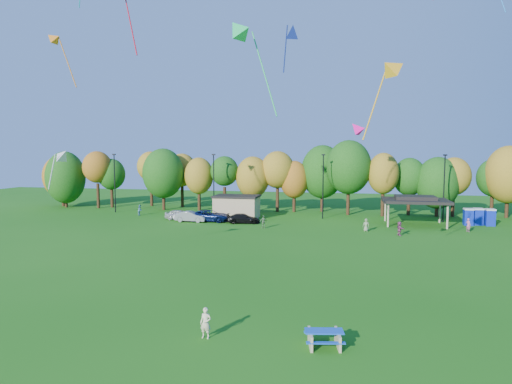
% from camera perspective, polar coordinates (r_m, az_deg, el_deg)
% --- Properties ---
extents(ground, '(160.00, 160.00, 0.00)m').
position_cam_1_polar(ground, '(26.86, -1.71, -15.73)').
color(ground, '#19600F').
rests_on(ground, ground).
extents(tree_line, '(93.57, 10.55, 11.15)m').
position_cam_1_polar(tree_line, '(70.33, 6.20, 2.18)').
color(tree_line, black).
rests_on(tree_line, ground).
extents(lamp_posts, '(64.50, 0.25, 9.09)m').
position_cam_1_polar(lamp_posts, '(64.67, 8.38, 0.99)').
color(lamp_posts, black).
rests_on(lamp_posts, ground).
extents(utility_building, '(6.30, 4.30, 3.25)m').
position_cam_1_polar(utility_building, '(64.86, -2.42, -1.84)').
color(utility_building, tan).
rests_on(utility_building, ground).
extents(pavilion, '(8.20, 6.20, 3.77)m').
position_cam_1_polar(pavilion, '(62.23, 19.28, -0.95)').
color(pavilion, tan).
rests_on(pavilion, ground).
extents(porta_potties, '(3.75, 1.63, 2.18)m').
position_cam_1_polar(porta_potties, '(65.21, 26.08, -2.81)').
color(porta_potties, '#0D24AE').
rests_on(porta_potties, ground).
extents(picnic_table, '(2.13, 1.87, 0.81)m').
position_cam_1_polar(picnic_table, '(23.70, 8.51, -17.50)').
color(picnic_table, tan).
rests_on(picnic_table, ground).
extents(kite_flyer, '(0.60, 0.42, 1.60)m').
position_cam_1_polar(kite_flyer, '(24.40, -6.32, -15.96)').
color(kite_flyer, beige).
rests_on(kite_flyer, ground).
extents(car_a, '(4.43, 2.38, 1.43)m').
position_cam_1_polar(car_a, '(63.99, -9.51, -2.84)').
color(car_a, '#B9B9B9').
rests_on(car_a, ground).
extents(car_b, '(4.34, 1.56, 1.42)m').
position_cam_1_polar(car_b, '(62.16, -8.13, -3.06)').
color(car_b, gray).
rests_on(car_b, ground).
extents(car_c, '(5.55, 2.59, 1.54)m').
position_cam_1_polar(car_c, '(62.14, -5.78, -2.98)').
color(car_c, '#0C1B4D').
rests_on(car_c, ground).
extents(car_d, '(4.61, 2.45, 1.27)m').
position_cam_1_polar(car_d, '(60.32, -1.59, -3.33)').
color(car_d, black).
rests_on(car_d, ground).
extents(far_person_0, '(0.81, 0.58, 1.53)m').
position_cam_1_polar(far_person_0, '(55.90, 13.59, -4.02)').
color(far_person_0, gray).
rests_on(far_person_0, ground).
extents(far_person_1, '(0.99, 1.56, 1.61)m').
position_cam_1_polar(far_person_1, '(54.13, 17.50, -4.38)').
color(far_person_1, '#8F3B6A').
rests_on(far_person_1, ground).
extents(far_person_2, '(0.67, 0.71, 1.63)m').
position_cam_1_polar(far_person_2, '(59.52, 25.01, -3.76)').
color(far_person_2, '#C35C8D').
rests_on(far_person_2, ground).
extents(far_person_3, '(0.64, 0.80, 1.57)m').
position_cam_1_polar(far_person_3, '(69.77, -14.30, -2.20)').
color(far_person_3, teal).
rests_on(far_person_3, ground).
extents(far_person_4, '(1.01, 0.76, 1.59)m').
position_cam_1_polar(far_person_4, '(56.43, 0.95, -3.76)').
color(far_person_4, '#567C4C').
rests_on(far_person_4, ground).
extents(kite_2, '(1.54, 1.33, 1.29)m').
position_cam_1_polar(kite_2, '(33.57, 12.39, 7.81)').
color(kite_2, '#FB0D89').
extents(kite_3, '(1.87, 2.88, 4.56)m').
position_cam_1_polar(kite_3, '(43.20, 4.52, 19.37)').
color(kite_3, navy).
extents(kite_4, '(2.28, 1.53, 3.53)m').
position_cam_1_polar(kite_4, '(39.67, -23.01, 4.24)').
color(kite_4, silver).
extents(kite_5, '(3.19, 1.22, 5.40)m').
position_cam_1_polar(kite_5, '(48.77, -24.09, 17.07)').
color(kite_5, orange).
extents(kite_8, '(3.18, 2.43, 5.54)m').
position_cam_1_polar(kite_8, '(31.62, 17.06, 14.53)').
color(kite_8, '#FFAB1A').
extents(kite_13, '(4.38, 2.81, 7.57)m').
position_cam_1_polar(kite_13, '(36.01, -2.29, 19.59)').
color(kite_13, '#19BD56').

